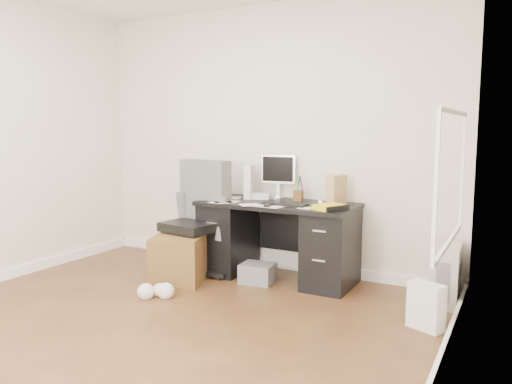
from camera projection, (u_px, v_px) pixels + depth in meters
ground at (139, 332)px, 3.58m from camera, size 4.00×4.00×0.00m
room_shell at (138, 98)px, 3.38m from camera, size 4.02×4.02×2.71m
desk at (277, 238)px, 4.83m from camera, size 1.50×0.70×0.75m
loose_papers at (257, 201)px, 4.83m from camera, size 1.10×0.60×0.00m
lcd_monitor at (278, 176)px, 5.04m from camera, size 0.39×0.26×0.45m
keyboard at (285, 204)px, 4.59m from camera, size 0.42×0.15×0.02m
computer_mouse at (321, 203)px, 4.53m from camera, size 0.08×0.08×0.06m
travel_mug at (218, 188)px, 5.12m from camera, size 0.08×0.08×0.19m
white_binder at (249, 182)px, 5.07m from camera, size 0.23×0.32×0.34m
magazine_file at (336, 190)px, 4.60m from camera, size 0.17×0.26×0.28m
pen_cup at (298, 188)px, 4.85m from camera, size 0.11×0.11×0.25m
yellow_book at (330, 207)px, 4.35m from camera, size 0.30×0.32×0.04m
paper_remote at (270, 205)px, 4.53m from camera, size 0.27×0.23×0.02m
office_chair at (193, 219)px, 4.87m from camera, size 0.73×0.73×1.14m
pc_tower at (446, 274)px, 4.17m from camera, size 0.24×0.49×0.49m
shopping_bag at (426, 306)px, 3.61m from camera, size 0.31×0.27×0.34m
wicker_basket at (178, 260)px, 4.71m from camera, size 0.57×0.57×0.45m
desk_printer at (258, 273)px, 4.73m from camera, size 0.33×0.28×0.18m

